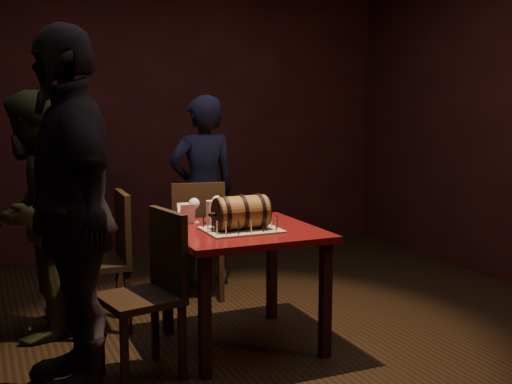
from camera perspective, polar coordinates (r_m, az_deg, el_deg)
room_shell at (r=4.02m, az=-0.76°, el=6.20°), size 5.04×5.04×2.80m
pub_table at (r=4.00m, az=-1.23°, el=-4.82°), size 0.90×0.90×0.75m
cake_board at (r=3.91m, az=-1.32°, el=-3.38°), size 0.45×0.35×0.01m
barrel_cake at (r=3.89m, az=-1.34°, el=-1.83°), size 0.37×0.22×0.22m
birthday_candles at (r=3.90m, az=-1.33°, el=-2.71°), size 0.40×0.30×0.09m
wine_glass_left at (r=4.17m, az=-5.52°, el=-1.13°), size 0.07×0.07×0.16m
wine_glass_mid at (r=4.26m, az=-3.47°, el=-0.91°), size 0.07×0.07×0.16m
wine_glass_right at (r=4.23m, az=-1.30°, el=-0.95°), size 0.07×0.07×0.16m
pint_of_ale at (r=4.12m, az=-3.97°, el=-1.85°), size 0.07×0.07×0.15m
menu_card at (r=4.14m, az=-6.20°, el=-1.95°), size 0.10×0.05×0.13m
chair_back at (r=4.93m, az=-5.30°, el=-3.75°), size 0.46×0.46×0.93m
chair_left_rear at (r=4.44m, az=-12.95°, el=-5.27°), size 0.41×0.41×0.93m
chair_left_front at (r=3.66m, az=-9.17°, el=-8.07°), size 0.47×0.47×0.93m
person_back at (r=5.30m, az=-4.76°, el=0.03°), size 0.58×0.39×1.58m
person_left_rear at (r=4.37m, az=-19.17°, el=-1.99°), size 0.87×0.96×1.60m
person_left_front at (r=3.47m, az=-16.16°, el=-1.71°), size 0.54×1.15×1.92m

